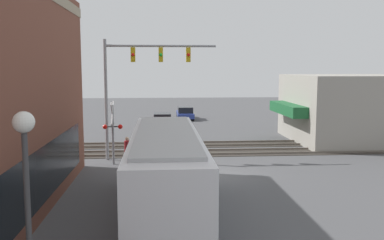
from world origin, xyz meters
The scene contains 12 objects.
ground_plane centered at (0.00, 0.00, 0.00)m, with size 120.00×120.00×0.00m, color #4C4C4F.
shop_building centered at (10.04, -11.88, 2.61)m, with size 9.32×10.06×5.23m.
city_bus centered at (-6.45, 2.80, 1.87)m, with size 11.34×2.59×3.40m.
traffic_signal_gantry centered at (4.38, 4.37, 5.55)m, with size 0.42×6.96×7.54m.
crossing_signal centered at (3.01, 5.83, 2.30)m, with size 1.41×1.18×3.81m.
streetlamp centered at (-13.89, 5.70, 2.95)m, with size 0.44×0.44×4.95m.
rail_track_near centered at (6.00, 0.00, 0.03)m, with size 2.60×60.00×0.15m.
rail_track_far centered at (9.20, 0.00, 0.03)m, with size 2.60×60.00×0.15m.
parked_car_black centered at (11.04, 2.80, 0.65)m, with size 4.20×1.82×1.40m.
parked_car_red centered at (18.78, 2.80, 0.67)m, with size 4.62×1.82×1.44m.
parked_car_blue centered at (25.37, 0.20, 0.67)m, with size 4.65×1.82×1.45m.
pedestrian_at_crossing centered at (2.16, 4.93, 0.93)m, with size 0.34×0.34×1.80m.
Camera 1 is at (-22.52, 2.99, 5.81)m, focal length 40.00 mm.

